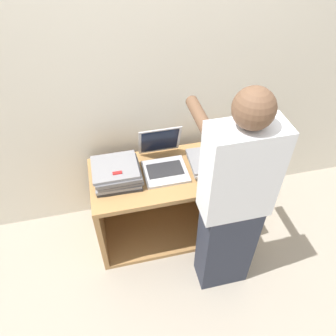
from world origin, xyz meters
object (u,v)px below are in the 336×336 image
(laptop_open, at_px, (163,161))
(laptop_stack_left, at_px, (117,173))
(person, at_px, (233,205))
(laptop_stack_right, at_px, (211,162))

(laptop_open, height_order, laptop_stack_left, laptop_open)
(laptop_stack_left, bearing_deg, person, -37.17)
(laptop_open, distance_m, person, 0.62)
(laptop_open, bearing_deg, person, -60.77)
(laptop_stack_left, bearing_deg, laptop_stack_right, -0.23)
(laptop_open, distance_m, laptop_stack_left, 0.34)
(laptop_open, bearing_deg, laptop_stack_right, -10.26)
(laptop_open, relative_size, laptop_stack_left, 1.13)
(laptop_open, height_order, laptop_stack_right, laptop_open)
(person, bearing_deg, laptop_stack_left, 142.83)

